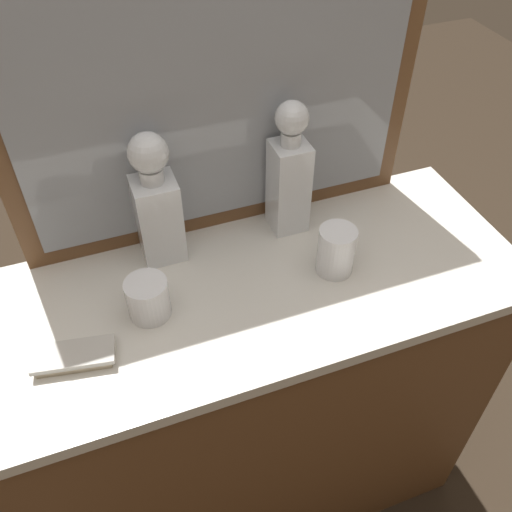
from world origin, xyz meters
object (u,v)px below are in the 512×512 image
object	(u,v)px
crystal_tumbler_center	(336,252)
silver_brush_rear	(74,356)
crystal_decanter_left	(157,210)
crystal_tumbler_right	(148,298)
crystal_decanter_far_left	(289,180)

from	to	relation	value
crystal_tumbler_center	silver_brush_rear	distance (m)	0.55
crystal_decanter_left	crystal_tumbler_center	distance (m)	0.38
crystal_decanter_left	crystal_tumbler_center	xyz separation A→B (m)	(0.33, -0.18, -0.07)
crystal_tumbler_right	silver_brush_rear	distance (m)	0.17
crystal_decanter_left	crystal_tumbler_center	world-z (taller)	crystal_decanter_left
crystal_decanter_far_left	crystal_decanter_left	size ratio (longest dim) A/B	1.05
crystal_decanter_left	silver_brush_rear	xyz separation A→B (m)	(-0.22, -0.22, -0.11)
crystal_decanter_far_left	crystal_tumbler_center	world-z (taller)	crystal_decanter_far_left
crystal_decanter_left	crystal_tumbler_center	size ratio (longest dim) A/B	2.79
crystal_tumbler_center	crystal_decanter_far_left	bearing A→B (deg)	102.78
silver_brush_rear	crystal_tumbler_right	bearing A→B (deg)	24.40
silver_brush_rear	crystal_decanter_left	bearing A→B (deg)	45.78
crystal_decanter_left	silver_brush_rear	distance (m)	0.33
silver_brush_rear	crystal_tumbler_center	bearing A→B (deg)	5.12
crystal_decanter_left	crystal_decanter_far_left	bearing A→B (deg)	-1.47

